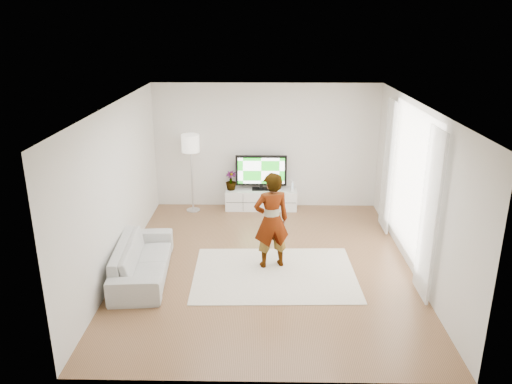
{
  "coord_description": "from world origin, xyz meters",
  "views": [
    {
      "loc": [
        -0.02,
        -7.87,
        4.07
      ],
      "look_at": [
        -0.18,
        0.4,
        1.22
      ],
      "focal_mm": 35.0,
      "sensor_mm": 36.0,
      "label": 1
    }
  ],
  "objects_px": {
    "television": "(261,171)",
    "sofa": "(142,259)",
    "rug": "(275,274)",
    "floor_lamp": "(191,147)",
    "media_console": "(261,199)",
    "player": "(271,220)"
  },
  "relations": [
    {
      "from": "television",
      "to": "rug",
      "type": "height_order",
      "value": "television"
    },
    {
      "from": "floor_lamp",
      "to": "television",
      "type": "bearing_deg",
      "value": 6.37
    },
    {
      "from": "rug",
      "to": "sofa",
      "type": "relative_size",
      "value": 1.32
    },
    {
      "from": "rug",
      "to": "floor_lamp",
      "type": "distance_m",
      "value": 3.76
    },
    {
      "from": "player",
      "to": "floor_lamp",
      "type": "height_order",
      "value": "floor_lamp"
    },
    {
      "from": "sofa",
      "to": "floor_lamp",
      "type": "bearing_deg",
      "value": -12.46
    },
    {
      "from": "television",
      "to": "floor_lamp",
      "type": "distance_m",
      "value": 1.65
    },
    {
      "from": "television",
      "to": "rug",
      "type": "bearing_deg",
      "value": -85.34
    },
    {
      "from": "rug",
      "to": "player",
      "type": "bearing_deg",
      "value": 100.53
    },
    {
      "from": "television",
      "to": "rug",
      "type": "relative_size",
      "value": 0.42
    },
    {
      "from": "rug",
      "to": "floor_lamp",
      "type": "height_order",
      "value": "floor_lamp"
    },
    {
      "from": "television",
      "to": "rug",
      "type": "distance_m",
      "value": 3.27
    },
    {
      "from": "television",
      "to": "sofa",
      "type": "xyz_separation_m",
      "value": [
        -1.95,
        -3.23,
        -0.58
      ]
    },
    {
      "from": "player",
      "to": "sofa",
      "type": "xyz_separation_m",
      "value": [
        -2.15,
        -0.39,
        -0.56
      ]
    },
    {
      "from": "media_console",
      "to": "sofa",
      "type": "distance_m",
      "value": 3.75
    },
    {
      "from": "rug",
      "to": "sofa",
      "type": "xyz_separation_m",
      "value": [
        -2.2,
        -0.08,
        0.3
      ]
    },
    {
      "from": "media_console",
      "to": "player",
      "type": "xyz_separation_m",
      "value": [
        0.2,
        -2.8,
        0.63
      ]
    },
    {
      "from": "floor_lamp",
      "to": "rug",
      "type": "bearing_deg",
      "value": -58.97
    },
    {
      "from": "television",
      "to": "sofa",
      "type": "distance_m",
      "value": 3.81
    },
    {
      "from": "media_console",
      "to": "rug",
      "type": "distance_m",
      "value": 3.13
    },
    {
      "from": "rug",
      "to": "sofa",
      "type": "bearing_deg",
      "value": -177.81
    },
    {
      "from": "sofa",
      "to": "rug",
      "type": "bearing_deg",
      "value": -92.52
    }
  ]
}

